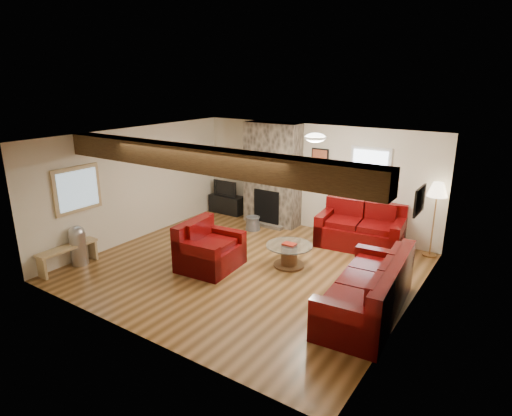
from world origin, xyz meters
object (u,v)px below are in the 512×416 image
Objects in this scene: sofa_three at (367,286)px; coffee_table at (289,255)px; armchair_red at (210,246)px; television at (227,188)px; tv_cabinet at (227,204)px; loveseat at (361,226)px; floor_lamp at (437,194)px.

sofa_three is 2.03m from coffee_table.
armchair_red is 1.54m from coffee_table.
coffee_table is 3.73m from television.
armchair_red is 1.16× the size of tv_cabinet.
loveseat reaches higher than television.
loveseat is at bearing -4.44° from television.
armchair_red is 1.52× the size of television.
coffee_table is at bearing -58.66° from armchair_red.
loveseat is at bearing -42.06° from armchair_red.
armchair_red is 3.49m from television.
coffee_table is (1.22, 0.90, -0.23)m from armchair_red.
sofa_three is 2.79m from loveseat.
armchair_red is 4.58m from floor_lamp.
armchair_red is at bearing -138.78° from floor_lamp.
armchair_red is (-3.06, -0.07, -0.00)m from sofa_three.
television is (-4.93, 2.87, 0.24)m from sofa_three.
tv_cabinet is at bearing 0.00° from television.
loveseat is (-1.07, 2.57, 0.02)m from sofa_three.
floor_lamp reaches higher than tv_cabinet.
tv_cabinet is at bearing -124.78° from sofa_three.
sofa_three is 3.04m from floor_lamp.
loveseat reaches higher than coffee_table.
sofa_three is 5.71m from television.
floor_lamp reaches higher than armchair_red.
armchair_red is 0.72× the size of floor_lamp.
floor_lamp reaches higher than television.
floor_lamp is (2.16, 2.06, 1.10)m from coffee_table.
coffee_table is (-1.84, 0.83, -0.23)m from sofa_three.
floor_lamp is at bearing 0.22° from television.
loveseat is 3.88m from tv_cabinet.
armchair_red is at bearing -57.58° from television.
sofa_three is 3.19× the size of television.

